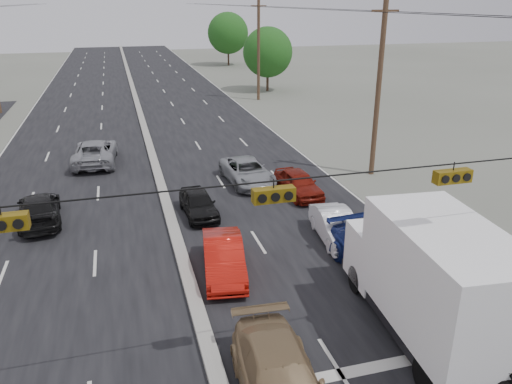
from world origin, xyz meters
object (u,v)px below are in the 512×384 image
at_px(queue_car_a, 199,204).
at_px(queue_car_b, 336,227).
at_px(queue_car_c, 247,172).
at_px(utility_pole_right_c, 259,50).
at_px(oncoming_near, 39,209).
at_px(queue_car_e, 298,183).
at_px(tan_sedan, 280,382).
at_px(queue_car_d, 378,258).
at_px(utility_pole_right_b, 378,89).
at_px(tree_right_mid, 268,52).
at_px(oncoming_far, 95,152).
at_px(box_truck, 431,278).
at_px(red_sedan, 224,258).
at_px(tree_right_far, 228,33).

height_order(queue_car_a, queue_car_b, queue_car_b).
height_order(queue_car_b, queue_car_c, queue_car_c).
bearing_deg(utility_pole_right_c, oncoming_near, -124.15).
relative_size(queue_car_a, queue_car_e, 0.93).
relative_size(tan_sedan, queue_car_b, 1.25).
xyz_separation_m(queue_car_b, queue_car_d, (0.30, -3.18, 0.09)).
bearing_deg(queue_car_e, queue_car_a, -171.78).
xyz_separation_m(utility_pole_right_b, oncoming_near, (-18.44, -2.19, -4.44)).
bearing_deg(utility_pole_right_b, queue_car_d, -116.82).
bearing_deg(tree_right_mid, queue_car_a, -112.14).
distance_m(queue_car_d, oncoming_far, 20.44).
bearing_deg(tree_right_mid, tan_sedan, -106.45).
height_order(queue_car_b, oncoming_far, oncoming_far).
distance_m(tan_sedan, oncoming_far, 23.21).
xyz_separation_m(box_truck, queue_car_a, (-5.29, 11.06, -1.39)).
xyz_separation_m(box_truck, queue_car_d, (0.31, 3.61, -1.27)).
relative_size(tree_right_mid, red_sedan, 1.69).
relative_size(tree_right_far, queue_car_b, 2.04).
xyz_separation_m(utility_pole_right_b, queue_car_b, (-5.80, -7.70, -4.45)).
distance_m(utility_pole_right_b, queue_car_e, 7.39).
distance_m(box_truck, tan_sedan, 5.66).
xyz_separation_m(queue_car_d, oncoming_far, (-10.59, 17.48, 0.02)).
bearing_deg(tree_right_far, red_sedan, -102.81).
height_order(tree_right_mid, queue_car_c, tree_right_mid).
relative_size(tree_right_mid, queue_car_d, 1.38).
height_order(utility_pole_right_b, tan_sedan, utility_pole_right_b).
distance_m(queue_car_b, queue_car_c, 8.31).
bearing_deg(oncoming_near, queue_car_e, 174.14).
bearing_deg(utility_pole_right_b, queue_car_c, 177.01).
bearing_deg(tan_sedan, queue_car_d, 46.26).
bearing_deg(queue_car_e, queue_car_b, -97.64).
bearing_deg(tree_right_far, queue_car_a, -104.03).
height_order(utility_pole_right_c, queue_car_e, utility_pole_right_c).
bearing_deg(tree_right_far, tree_right_mid, -92.29).
bearing_deg(tree_right_far, queue_car_c, -101.55).
bearing_deg(oncoming_near, queue_car_a, 164.43).
xyz_separation_m(red_sedan, queue_car_d, (5.60, -1.68, 0.05)).
bearing_deg(queue_car_e, utility_pole_right_c, 74.02).
bearing_deg(oncoming_far, tan_sedan, 106.20).
distance_m(queue_car_a, queue_car_b, 6.80).
height_order(queue_car_e, oncoming_near, queue_car_e).
bearing_deg(oncoming_far, red_sedan, 111.31).
distance_m(utility_pole_right_b, tan_sedan, 20.01).
relative_size(queue_car_a, oncoming_near, 0.80).
xyz_separation_m(utility_pole_right_c, queue_car_b, (-5.80, -32.70, -4.45)).
xyz_separation_m(red_sedan, oncoming_far, (-4.99, 15.81, 0.07)).
relative_size(utility_pole_right_c, queue_car_e, 2.53).
bearing_deg(box_truck, oncoming_far, 120.90).
xyz_separation_m(utility_pole_right_c, tree_right_far, (3.50, 30.00, -0.15)).
distance_m(tan_sedan, queue_car_a, 12.63).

